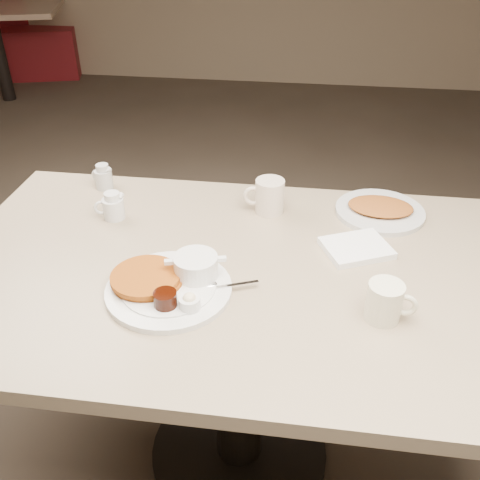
# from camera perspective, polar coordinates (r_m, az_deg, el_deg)

# --- Properties ---
(diner_table) EXTENTS (1.50, 0.90, 0.75)m
(diner_table) POSITION_cam_1_polar(r_m,az_deg,el_deg) (1.45, -0.11, -8.38)
(diner_table) COLOR tan
(diner_table) RESTS_ON ground
(main_plate) EXTENTS (0.39, 0.36, 0.07)m
(main_plate) POSITION_cam_1_polar(r_m,az_deg,el_deg) (1.27, -7.33, -4.43)
(main_plate) COLOR white
(main_plate) RESTS_ON diner_table
(coffee_mug_near) EXTENTS (0.12, 0.09, 0.09)m
(coffee_mug_near) POSITION_cam_1_polar(r_m,az_deg,el_deg) (1.21, 15.19, -6.30)
(coffee_mug_near) COLOR white
(coffee_mug_near) RESTS_ON diner_table
(napkin) EXTENTS (0.20, 0.19, 0.02)m
(napkin) POSITION_cam_1_polar(r_m,az_deg,el_deg) (1.43, 12.24, -0.84)
(napkin) COLOR white
(napkin) RESTS_ON diner_table
(coffee_mug_far) EXTENTS (0.12, 0.09, 0.10)m
(coffee_mug_far) POSITION_cam_1_polar(r_m,az_deg,el_deg) (1.55, 3.06, 4.67)
(coffee_mug_far) COLOR beige
(coffee_mug_far) RESTS_ON diner_table
(creamer_left) EXTENTS (0.09, 0.07, 0.08)m
(creamer_left) POSITION_cam_1_polar(r_m,az_deg,el_deg) (1.57, -13.35, 3.47)
(creamer_left) COLOR silver
(creamer_left) RESTS_ON diner_table
(creamer_right) EXTENTS (0.08, 0.06, 0.08)m
(creamer_right) POSITION_cam_1_polar(r_m,az_deg,el_deg) (1.74, -14.30, 6.47)
(creamer_right) COLOR beige
(creamer_right) RESTS_ON diner_table
(hash_plate) EXTENTS (0.27, 0.27, 0.04)m
(hash_plate) POSITION_cam_1_polar(r_m,az_deg,el_deg) (1.61, 14.64, 3.12)
(hash_plate) COLOR beige
(hash_plate) RESTS_ON diner_table
(booth_back_left) EXTENTS (1.39, 1.52, 1.12)m
(booth_back_left) POSITION_cam_1_polar(r_m,az_deg,el_deg) (5.75, -22.79, 19.60)
(booth_back_left) COLOR maroon
(booth_back_left) RESTS_ON ground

